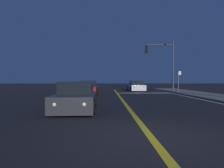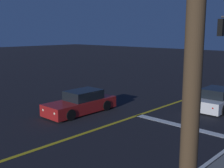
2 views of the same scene
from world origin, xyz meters
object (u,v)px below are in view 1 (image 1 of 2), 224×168
object	(u,v)px
street_sign_corner	(178,78)
car_far_approaching_charcoal	(76,98)
car_lead_oncoming_white	(136,86)
car_mid_block_red	(88,88)
traffic_signal_near_right	(164,58)

from	to	relation	value
street_sign_corner	car_far_approaching_charcoal	bearing A→B (deg)	-125.64
car_lead_oncoming_white	car_mid_block_red	bearing A→B (deg)	-131.95
car_far_approaching_charcoal	street_sign_corner	distance (m)	15.56
car_mid_block_red	traffic_signal_near_right	size ratio (longest dim) A/B	0.77
car_lead_oncoming_white	car_far_approaching_charcoal	size ratio (longest dim) A/B	0.98
car_lead_oncoming_white	car_far_approaching_charcoal	distance (m)	18.57
car_mid_block_red	street_sign_corner	size ratio (longest dim) A/B	1.93
car_mid_block_red	traffic_signal_near_right	xyz separation A→B (m)	(8.55, 4.18, 3.37)
car_mid_block_red	traffic_signal_near_right	bearing A→B (deg)	-154.30
car_lead_oncoming_white	traffic_signal_near_right	world-z (taller)	traffic_signal_near_right
car_lead_oncoming_white	street_sign_corner	world-z (taller)	street_sign_corner
traffic_signal_near_right	street_sign_corner	world-z (taller)	traffic_signal_near_right
car_lead_oncoming_white	traffic_signal_near_right	size ratio (longest dim) A/B	0.73
car_lead_oncoming_white	street_sign_corner	distance (m)	6.51
traffic_signal_near_right	car_lead_oncoming_white	bearing A→B (deg)	-39.41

